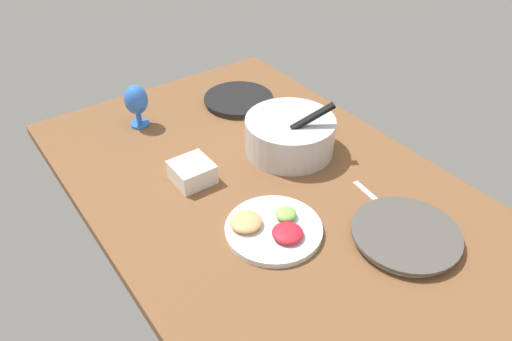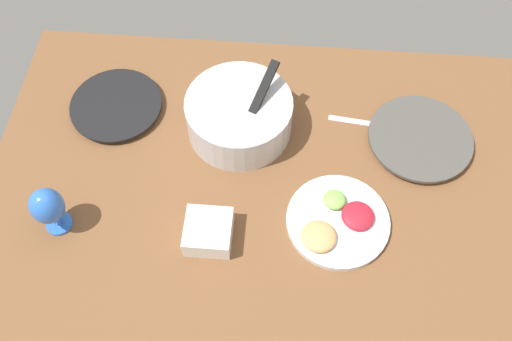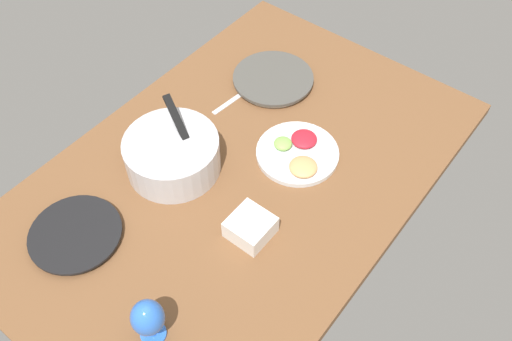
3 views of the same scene
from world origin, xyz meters
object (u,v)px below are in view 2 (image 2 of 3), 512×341
dinner_plate_left (116,106)px  fruit_platter (337,221)px  hurricane_glass_blue (48,207)px  dinner_plate_right (420,139)px  square_bowl_white (208,231)px  mixing_bowl (239,115)px

dinner_plate_left → fruit_platter: 74.04cm
fruit_platter → hurricane_glass_blue: bearing=-175.3°
dinner_plate_right → square_bowl_white: (-56.90, -34.64, 2.17)cm
dinner_plate_left → mixing_bowl: 38.16cm
dinner_plate_right → fruit_platter: (-23.59, -28.13, 0.06)cm
fruit_platter → hurricane_glass_blue: 74.17cm
square_bowl_white → mixing_bowl: bearing=82.5°
dinner_plate_right → hurricane_glass_blue: size_ratio=1.85×
dinner_plate_left → square_bowl_white: 51.57cm
dinner_plate_left → mixing_bowl: mixing_bowl is taller
dinner_plate_left → dinner_plate_right: 89.94cm
dinner_plate_right → hurricane_glass_blue: hurricane_glass_blue is taller
dinner_plate_right → square_bowl_white: bearing=-148.7°
dinner_plate_left → dinner_plate_right: (89.80, -4.99, 0.24)cm
hurricane_glass_blue → dinner_plate_left: bearing=79.6°
hurricane_glass_blue → square_bowl_white: bearing=-0.6°
dinner_plate_left → dinner_plate_right: dinner_plate_right is taller
mixing_bowl → hurricane_glass_blue: size_ratio=1.88×
dinner_plate_left → square_bowl_white: bearing=-50.3°
dinner_plate_left → square_bowl_white: size_ratio=2.28×
hurricane_glass_blue → square_bowl_white: (40.13, -0.44, -6.31)cm
fruit_platter → square_bowl_white: bearing=-168.9°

